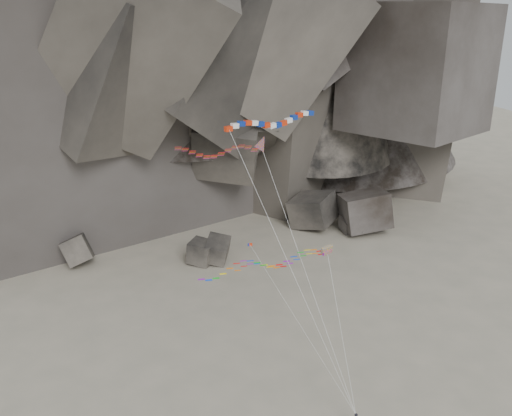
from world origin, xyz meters
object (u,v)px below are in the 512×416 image
object	(u,v)px
parafoil_kite	(260,264)
pennant_kite	(275,285)
delta_kite	(215,150)
banner_kite	(272,123)

from	to	relation	value
parafoil_kite	pennant_kite	xyz separation A→B (m)	(1.73, 0.38, -2.84)
delta_kite	banner_kite	world-z (taller)	banner_kite
banner_kite	pennant_kite	xyz separation A→B (m)	(-1.24, -5.58, -15.37)
delta_kite	pennant_kite	xyz separation A→B (m)	(4.34, -7.44, -12.46)
banner_kite	parafoil_kite	distance (m)	14.19
banner_kite	pennant_kite	size ratio (longest dim) A/B	1.91
banner_kite	parafoil_kite	size ratio (longest dim) A/B	1.84
delta_kite	banner_kite	size ratio (longest dim) A/B	0.92
parafoil_kite	pennant_kite	world-z (taller)	parafoil_kite
delta_kite	banner_kite	xyz separation A→B (m)	(5.59, -1.86, 2.90)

